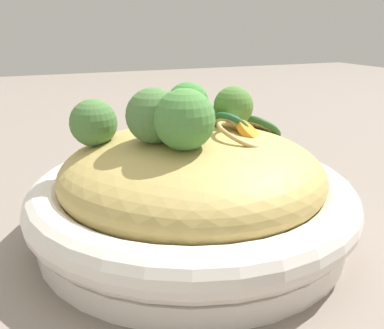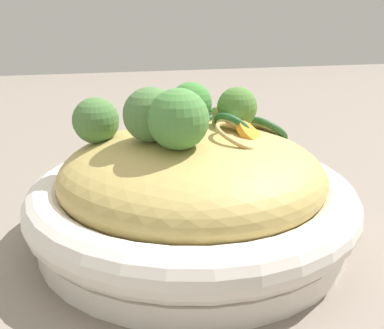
{
  "view_description": "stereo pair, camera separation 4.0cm",
  "coord_description": "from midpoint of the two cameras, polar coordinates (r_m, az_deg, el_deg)",
  "views": [
    {
      "loc": [
        0.15,
        0.35,
        0.2
      ],
      "look_at": [
        0.0,
        0.0,
        0.07
      ],
      "focal_mm": 38.77,
      "sensor_mm": 36.0,
      "label": 1
    },
    {
      "loc": [
        0.11,
        0.37,
        0.2
      ],
      "look_at": [
        0.0,
        0.0,
        0.07
      ],
      "focal_mm": 38.77,
      "sensor_mm": 36.0,
      "label": 2
    }
  ],
  "objects": [
    {
      "name": "ground_plane",
      "position": [
        0.43,
        2.7,
        -9.21
      ],
      "size": [
        3.0,
        3.0,
        0.0
      ],
      "primitive_type": "plane",
      "color": "gray"
    },
    {
      "name": "serving_bowl",
      "position": [
        0.42,
        2.77,
        -5.44
      ],
      "size": [
        0.32,
        0.32,
        0.06
      ],
      "color": "white",
      "rests_on": "ground_plane"
    },
    {
      "name": "noodle_heap",
      "position": [
        0.41,
        2.86,
        -1.17
      ],
      "size": [
        0.26,
        0.26,
        0.1
      ],
      "color": "tan",
      "rests_on": "serving_bowl"
    },
    {
      "name": "broccoli_florets",
      "position": [
        0.38,
        -0.41,
        6.76
      ],
      "size": [
        0.19,
        0.13,
        0.07
      ],
      "color": "#A5BF76",
      "rests_on": "serving_bowl"
    },
    {
      "name": "carrot_coins",
      "position": [
        0.4,
        4.16,
        4.83
      ],
      "size": [
        0.1,
        0.12,
        0.03
      ],
      "color": "orange",
      "rests_on": "serving_bowl"
    },
    {
      "name": "zucchini_slices",
      "position": [
        0.46,
        7.49,
        5.44
      ],
      "size": [
        0.12,
        0.14,
        0.05
      ],
      "color": "beige",
      "rests_on": "serving_bowl"
    },
    {
      "name": "chicken_chunks",
      "position": [
        0.42,
        4.88,
        5.77
      ],
      "size": [
        0.1,
        0.04,
        0.03
      ],
      "color": "#D2BE89",
      "rests_on": "serving_bowl"
    }
  ]
}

